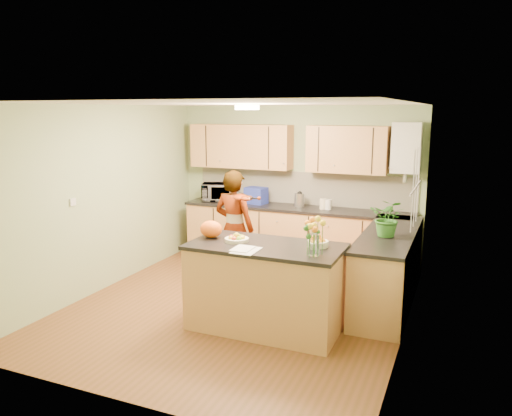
% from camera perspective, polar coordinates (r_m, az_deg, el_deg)
% --- Properties ---
extents(floor, '(4.50, 4.50, 0.00)m').
position_cam_1_polar(floor, '(6.37, -2.06, -11.25)').
color(floor, brown).
rests_on(floor, ground).
extents(ceiling, '(4.00, 4.50, 0.02)m').
position_cam_1_polar(ceiling, '(5.90, -2.24, 11.84)').
color(ceiling, white).
rests_on(ceiling, wall_back).
extents(wall_back, '(4.00, 0.02, 2.50)m').
position_cam_1_polar(wall_back, '(8.08, 4.62, 2.70)').
color(wall_back, '#8DA576').
rests_on(wall_back, floor).
extents(wall_front, '(4.00, 0.02, 2.50)m').
position_cam_1_polar(wall_front, '(4.14, -15.49, -5.75)').
color(wall_front, '#8DA576').
rests_on(wall_front, floor).
extents(wall_left, '(0.02, 4.50, 2.50)m').
position_cam_1_polar(wall_left, '(7.08, -16.98, 1.07)').
color(wall_left, '#8DA576').
rests_on(wall_left, floor).
extents(wall_right, '(0.02, 4.50, 2.50)m').
position_cam_1_polar(wall_right, '(5.49, 17.14, -1.74)').
color(wall_right, '#8DA576').
rests_on(wall_right, floor).
extents(back_counter, '(3.64, 0.62, 0.94)m').
position_cam_1_polar(back_counter, '(7.92, 4.54, -3.22)').
color(back_counter, '#BA784A').
rests_on(back_counter, floor).
extents(right_counter, '(0.62, 2.24, 0.94)m').
position_cam_1_polar(right_counter, '(6.54, 14.91, -6.66)').
color(right_counter, '#BA784A').
rests_on(right_counter, floor).
extents(splashback, '(3.60, 0.02, 0.52)m').
position_cam_1_polar(splashback, '(8.04, 5.26, 2.29)').
color(splashback, silver).
rests_on(splashback, back_counter).
extents(upper_cabinets, '(3.20, 0.34, 0.70)m').
position_cam_1_polar(upper_cabinets, '(7.91, 3.08, 6.92)').
color(upper_cabinets, '#BA784A').
rests_on(upper_cabinets, wall_back).
extents(boiler, '(0.40, 0.30, 0.86)m').
position_cam_1_polar(boiler, '(7.49, 16.83, 6.59)').
color(boiler, silver).
rests_on(boiler, wall_back).
extents(window_right, '(0.01, 1.30, 1.05)m').
position_cam_1_polar(window_right, '(6.02, 17.83, 2.23)').
color(window_right, silver).
rests_on(window_right, wall_right).
extents(light_switch, '(0.02, 0.09, 0.09)m').
position_cam_1_polar(light_switch, '(6.62, -20.21, 0.64)').
color(light_switch, silver).
rests_on(light_switch, wall_left).
extents(ceiling_lamp, '(0.30, 0.30, 0.07)m').
position_cam_1_polar(ceiling_lamp, '(6.17, -1.03, 11.45)').
color(ceiling_lamp, '#FFEABF').
rests_on(ceiling_lamp, ceiling).
extents(peninsula_island, '(1.70, 0.87, 0.97)m').
position_cam_1_polar(peninsula_island, '(5.64, 1.08, -8.97)').
color(peninsula_island, '#BA784A').
rests_on(peninsula_island, floor).
extents(fruit_dish, '(0.27, 0.27, 0.09)m').
position_cam_1_polar(fruit_dish, '(5.62, -2.22, -3.46)').
color(fruit_dish, beige).
rests_on(fruit_dish, peninsula_island).
extents(orange_bowl, '(0.23, 0.23, 0.13)m').
position_cam_1_polar(orange_bowl, '(5.44, 7.08, -3.82)').
color(orange_bowl, beige).
rests_on(orange_bowl, peninsula_island).
extents(flower_vase, '(0.26, 0.26, 0.48)m').
position_cam_1_polar(flower_vase, '(5.06, 6.67, -1.88)').
color(flower_vase, silver).
rests_on(flower_vase, peninsula_island).
extents(orange_bag, '(0.31, 0.29, 0.20)m').
position_cam_1_polar(orange_bag, '(5.80, -5.15, -2.42)').
color(orange_bag, orange).
rests_on(orange_bag, peninsula_island).
extents(papers, '(0.24, 0.33, 0.01)m').
position_cam_1_polar(papers, '(5.26, -1.14, -4.83)').
color(papers, silver).
rests_on(papers, peninsula_island).
extents(violinist, '(0.63, 0.45, 1.63)m').
position_cam_1_polar(violinist, '(6.93, -2.50, -2.33)').
color(violinist, '#DAA285').
rests_on(violinist, floor).
extents(violin, '(0.66, 0.57, 0.16)m').
position_cam_1_polar(violin, '(6.55, -1.78, 1.26)').
color(violin, '#4D1004').
rests_on(violin, violinist).
extents(microwave, '(0.62, 0.52, 0.29)m').
position_cam_1_polar(microwave, '(8.35, -4.35, 1.83)').
color(microwave, silver).
rests_on(microwave, back_counter).
extents(blue_box, '(0.37, 0.30, 0.26)m').
position_cam_1_polar(blue_box, '(8.07, 0.01, 1.44)').
color(blue_box, navy).
rests_on(blue_box, back_counter).
extents(kettle, '(0.15, 0.15, 0.29)m').
position_cam_1_polar(kettle, '(7.81, 5.00, 0.98)').
color(kettle, '#AFB0B4').
rests_on(kettle, back_counter).
extents(jar_cream, '(0.11, 0.11, 0.16)m').
position_cam_1_polar(jar_cream, '(7.68, 7.68, 0.46)').
color(jar_cream, beige).
rests_on(jar_cream, back_counter).
extents(jar_white, '(0.13, 0.13, 0.15)m').
position_cam_1_polar(jar_white, '(7.66, 8.27, 0.40)').
color(jar_white, silver).
rests_on(jar_white, back_counter).
extents(potted_plant, '(0.46, 0.41, 0.46)m').
position_cam_1_polar(potted_plant, '(6.12, 14.90, -1.10)').
color(potted_plant, '#2C6923').
rests_on(potted_plant, right_counter).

